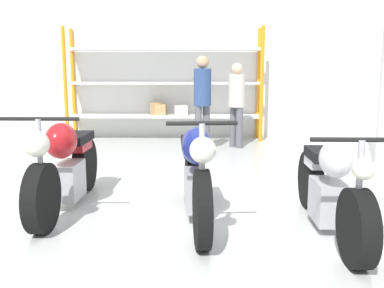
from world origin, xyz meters
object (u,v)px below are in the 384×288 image
shelving_rack (164,86)px  person_near_rack (202,95)px  person_browsing (237,98)px  motorcycle_blue (196,173)px  motorcycle_white (330,188)px  motorcycle_red (66,166)px

shelving_rack → person_near_rack: (0.83, -1.45, -0.13)m
shelving_rack → person_browsing: (1.49, -1.02, -0.21)m
motorcycle_blue → motorcycle_white: (1.23, -0.24, -0.07)m
motorcycle_red → motorcycle_blue: size_ratio=1.03×
motorcycle_blue → motorcycle_white: bearing=73.9°
motorcycle_blue → motorcycle_white: motorcycle_blue is taller
motorcycle_blue → person_browsing: 4.33m
person_browsing → motorcycle_red: bearing=23.4°
person_browsing → person_near_rack: (-0.66, -0.43, 0.08)m
shelving_rack → motorcycle_blue: 5.36m
person_browsing → motorcycle_white: bearing=58.7°
shelving_rack → motorcycle_blue: bearing=-81.7°
motorcycle_white → person_browsing: person_browsing is taller
shelving_rack → motorcycle_red: bearing=-97.3°
motorcycle_white → person_near_rack: size_ratio=1.18×
motorcycle_red → person_browsing: person_browsing is taller
shelving_rack → motorcycle_white: shelving_rack is taller
motorcycle_white → person_near_rack: bearing=-163.4°
shelving_rack → person_near_rack: bearing=-60.2°
motorcycle_white → person_near_rack: person_near_rack is taller
motorcycle_blue → motorcycle_white: size_ratio=0.98×
person_near_rack → shelving_rack: bearing=-5.0°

